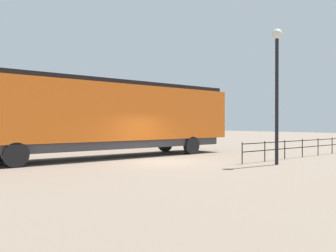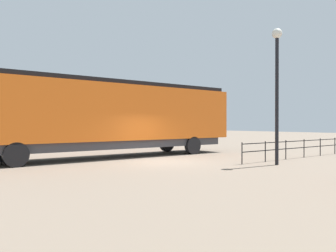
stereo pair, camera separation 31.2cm
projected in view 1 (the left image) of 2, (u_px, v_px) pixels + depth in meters
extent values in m
plane|color=#756656|center=(164.00, 162.00, 16.83)|extent=(120.00, 120.00, 0.00)
cube|color=orange|center=(107.00, 113.00, 18.82)|extent=(2.98, 16.13, 3.04)
cube|color=black|center=(194.00, 121.00, 22.95)|extent=(2.86, 2.86, 2.13)
cube|color=black|center=(107.00, 83.00, 18.80)|extent=(2.68, 15.49, 0.24)
cube|color=#38383D|center=(107.00, 144.00, 18.83)|extent=(2.68, 14.84, 0.45)
cylinder|color=black|center=(165.00, 143.00, 23.09)|extent=(0.30, 1.10, 1.10)
cylinder|color=black|center=(191.00, 145.00, 20.99)|extent=(0.30, 1.10, 1.10)
cylinder|color=black|center=(1.00, 151.00, 16.67)|extent=(0.30, 1.10, 1.10)
cylinder|color=black|center=(16.00, 155.00, 14.57)|extent=(0.30, 1.10, 1.10)
cylinder|color=black|center=(277.00, 101.00, 15.63)|extent=(0.16, 0.16, 5.94)
sphere|color=silver|center=(277.00, 34.00, 15.61)|extent=(0.47, 0.47, 0.47)
cube|color=black|center=(302.00, 141.00, 19.12)|extent=(0.04, 10.62, 0.04)
cube|color=black|center=(302.00, 147.00, 19.12)|extent=(0.04, 10.62, 0.04)
cylinder|color=black|center=(242.00, 153.00, 15.82)|extent=(0.05, 0.05, 1.03)
cylinder|color=black|center=(265.00, 151.00, 16.92)|extent=(0.05, 0.05, 1.03)
cylinder|color=black|center=(285.00, 150.00, 18.02)|extent=(0.05, 0.05, 1.03)
cylinder|color=black|center=(302.00, 148.00, 19.12)|extent=(0.05, 0.05, 1.03)
cylinder|color=black|center=(318.00, 147.00, 20.22)|extent=(0.05, 0.05, 1.03)
cylinder|color=black|center=(332.00, 146.00, 21.33)|extent=(0.05, 0.05, 1.03)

